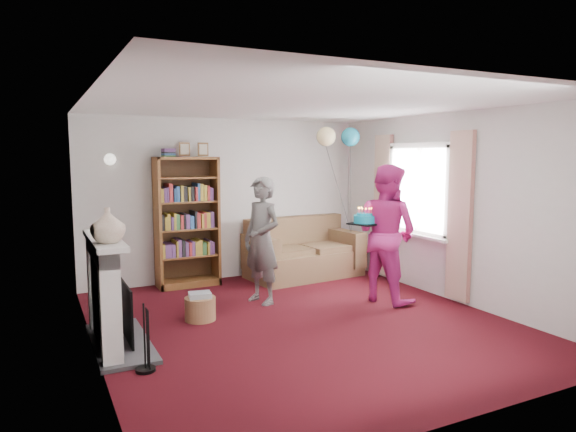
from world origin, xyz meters
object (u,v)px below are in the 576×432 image
sofa (302,254)px  person_magenta (386,233)px  person_striped (262,240)px  bookcase (186,223)px  birthday_cake (365,219)px

sofa → person_magenta: (0.33, -1.76, 0.56)m
sofa → person_striped: 1.70m
person_striped → sofa: bearing=114.8°
bookcase → sofa: (1.82, -0.23, -0.59)m
sofa → person_striped: size_ratio=1.06×
bookcase → birthday_cake: size_ratio=6.10×
sofa → birthday_cake: 1.88m
bookcase → person_striped: 1.49m
birthday_cake → sofa: bearing=90.2°
sofa → person_magenta: bearing=-84.7°
person_striped → bookcase: bearing=-173.1°
bookcase → person_striped: bookcase is taller
bookcase → person_magenta: size_ratio=1.17×
sofa → birthday_cake: bearing=-95.0°
person_magenta → sofa: bearing=-6.6°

